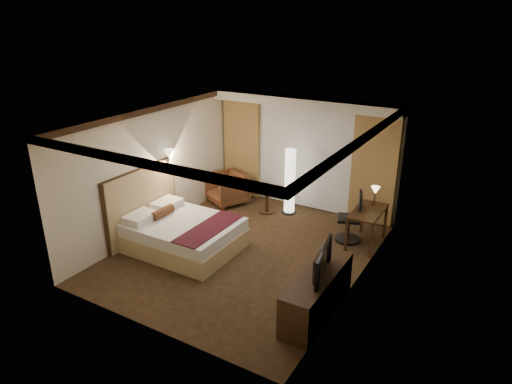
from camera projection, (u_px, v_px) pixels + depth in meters
The scene contains 21 objects.
floor at pixel (246, 252), 9.13m from camera, with size 4.50×5.50×0.01m, color black.
ceiling at pixel (245, 119), 8.13m from camera, with size 4.50×5.50×0.01m, color white.
back_wall at pixel (306, 153), 10.84m from camera, with size 4.50×0.02×2.70m, color silver.
left_wall at pixel (155, 170), 9.69m from camera, with size 0.02×5.50×2.70m, color silver.
right_wall at pixel (361, 214), 7.57m from camera, with size 0.02×5.50×2.70m, color silver.
crown_molding at pixel (245, 122), 8.15m from camera, with size 4.50×5.50×0.12m, color black, non-canonical shape.
soffit at pixel (303, 102), 10.17m from camera, with size 4.50×0.50×0.20m, color white.
curtain_sheer at pixel (304, 158), 10.81m from camera, with size 2.48×0.04×2.45m, color silver.
curtain_left_drape at pixel (242, 148), 11.56m from camera, with size 1.00×0.14×2.45m, color #A17549.
curtain_right_drape at pixel (374, 170), 9.96m from camera, with size 1.00×0.14×2.45m, color #A17549.
wall_sconce at pixel (170, 155), 9.76m from camera, with size 0.24×0.24×0.24m, color white, non-canonical shape.
bed at pixel (184, 235), 9.15m from camera, with size 2.10×1.64×0.61m, color white, non-canonical shape.
headboard at pixel (143, 204), 9.48m from camera, with size 0.12×1.94×1.50m, color tan, non-canonical shape.
armchair at pixel (227, 187), 11.28m from camera, with size 0.84×0.78×0.86m, color #4F2917.
side_table at pixel (267, 201), 10.83m from camera, with size 0.52×0.52×0.57m, color black, non-canonical shape.
floor_lamp at pixel (290, 182), 10.61m from camera, with size 0.33×0.33×1.58m, color white, non-canonical shape.
desk at pixel (367, 227), 9.31m from camera, with size 0.55×1.09×0.75m, color black, non-canonical shape.
desk_lamp at pixel (375, 196), 9.43m from camera, with size 0.18×0.18×0.34m, color #FFD899, non-canonical shape.
office_chair at pixel (349, 217), 9.39m from camera, with size 0.52×0.52×1.09m, color black, non-canonical shape.
dresser at pixel (317, 293), 7.17m from camera, with size 0.50×1.80×0.70m, color black, non-canonical shape.
television at pixel (317, 257), 6.95m from camera, with size 0.99×0.57×0.13m, color black.
Camera 1 is at (4.24, -6.84, 4.48)m, focal length 32.00 mm.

